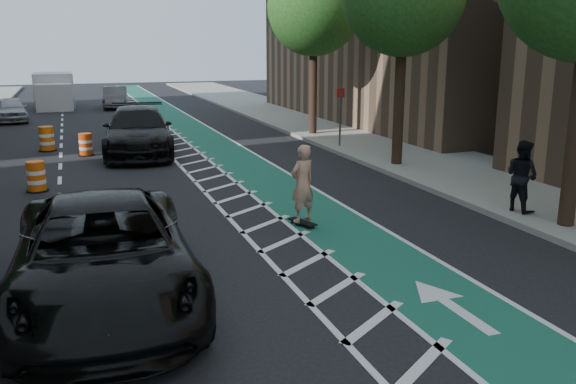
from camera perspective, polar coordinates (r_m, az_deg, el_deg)
name	(u,v)px	position (r m, az deg, el deg)	size (l,w,h in m)	color
ground	(235,272)	(11.71, -5.03, -7.49)	(120.00, 120.00, 0.00)	black
bike_lane	(245,165)	(21.77, -4.07, 2.51)	(2.00, 90.00, 0.01)	#17513E
buffer_strip	(203,168)	(21.43, -7.94, 2.23)	(1.40, 90.00, 0.01)	silver
sidewalk_right	(405,153)	(24.28, 10.90, 3.63)	(5.00, 90.00, 0.15)	gray
curb_right	(348,156)	(23.15, 5.64, 3.34)	(0.12, 90.00, 0.16)	gray
tree_r_d	(312,8)	(28.66, 2.22, 16.81)	(4.20, 4.20, 7.90)	#382619
sign_post	(340,116)	(24.98, 4.90, 7.07)	(0.35, 0.08, 2.47)	#4C4C4C
skateboard	(302,222)	(14.52, 1.34, -2.82)	(0.50, 0.87, 0.11)	black
skateboarder	(302,183)	(14.28, 1.37, 0.80)	(0.67, 0.44, 1.84)	tan
suv_near	(103,255)	(10.47, -16.91, -5.62)	(2.88, 6.25, 1.74)	black
suv_far	(138,131)	(24.57, -13.86, 5.56)	(2.54, 6.25, 1.81)	black
car_silver	(11,109)	(37.37, -24.49, 7.06)	(1.60, 3.98, 1.36)	#A7A7AD
car_grey	(115,97)	(43.02, -15.85, 8.52)	(1.50, 4.30, 1.42)	#5C5B61
pedestrian	(522,176)	(16.14, 21.02, 1.42)	(0.87, 0.68, 1.78)	black
box_truck	(54,92)	(44.44, -21.06, 8.73)	(2.58, 5.53, 2.29)	silver
barrel_a	(36,177)	(19.30, -22.49, 1.29)	(0.65, 0.65, 0.89)	#EC590C
barrel_b	(86,145)	(24.89, -18.40, 4.19)	(0.63, 0.63, 0.86)	#E0460B
barrel_c	(47,139)	(26.48, -21.64, 4.60)	(0.73, 0.73, 0.99)	orange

